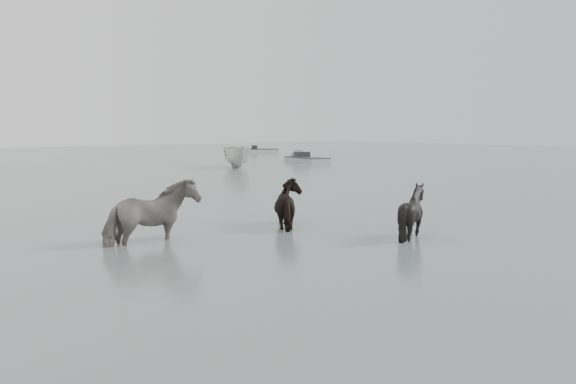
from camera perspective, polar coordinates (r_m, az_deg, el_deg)
The scene contains 7 objects.
ground at distance 12.32m, azimuth 2.83°, elevation -5.11°, with size 140.00×140.00×0.00m, color #4E5C58.
pony_pinto at distance 12.53m, azimuth -13.77°, elevation -1.02°, with size 0.95×2.08×1.76m, color black.
pony_dark at distance 14.27m, azimuth 0.55°, elevation -0.37°, with size 1.53×1.31×1.54m, color black.
pony_black at distance 13.12m, azimuth 12.52°, elevation -1.30°, with size 1.18×1.33×1.46m, color black.
boat_small at distance 35.81m, azimuth -5.20°, elevation 3.74°, with size 1.51×4.00×1.55m, color beige.
skiff_port at distance 40.98m, azimuth 1.92°, elevation 3.55°, with size 5.45×1.60×0.75m, color #A6A9A7, non-canonical shape.
skiff_star at distance 57.85m, azimuth -2.86°, elevation 4.40°, with size 5.04×1.60×0.75m, color silver, non-canonical shape.
Camera 1 is at (-8.07, -8.97, 2.48)m, focal length 35.00 mm.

